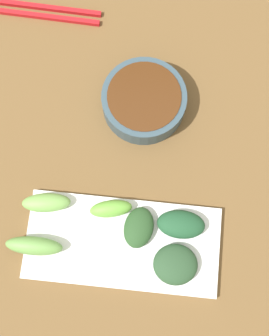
# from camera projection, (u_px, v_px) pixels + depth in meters

# --- Properties ---
(tabletop) EXTENTS (2.10, 2.10, 0.02)m
(tabletop) POSITION_uv_depth(u_px,v_px,m) (136.00, 183.00, 0.72)
(tabletop) COLOR brown
(tabletop) RESTS_ON ground
(sauce_bowl) EXTENTS (0.13, 0.13, 0.04)m
(sauce_bowl) POSITION_uv_depth(u_px,v_px,m) (146.00, 101.00, 0.71)
(sauce_bowl) COLOR #364B57
(sauce_bowl) RESTS_ON tabletop
(serving_plate) EXTENTS (0.13, 0.29, 0.01)m
(serving_plate) POSITION_uv_depth(u_px,v_px,m) (123.00, 243.00, 0.68)
(serving_plate) COLOR white
(serving_plate) RESTS_ON tabletop
(broccoli_leafy_0) EXTENTS (0.06, 0.07, 0.02)m
(broccoli_leafy_0) POSITION_uv_depth(u_px,v_px,m) (175.00, 264.00, 0.66)
(broccoli_leafy_0) COLOR #28472B
(broccoli_leafy_0) RESTS_ON serving_plate
(broccoli_leafy_1) EXTENTS (0.07, 0.05, 0.02)m
(broccoli_leafy_1) POSITION_uv_depth(u_px,v_px,m) (139.00, 227.00, 0.67)
(broccoli_leafy_1) COLOR #274924
(broccoli_leafy_1) RESTS_ON serving_plate
(broccoli_stalk_2) EXTENTS (0.03, 0.09, 0.03)m
(broccoli_stalk_2) POSITION_uv_depth(u_px,v_px,m) (34.00, 246.00, 0.66)
(broccoli_stalk_2) COLOR #6AA04C
(broccoli_stalk_2) RESTS_ON serving_plate
(broccoli_stalk_3) EXTENTS (0.04, 0.08, 0.02)m
(broccoli_stalk_3) POSITION_uv_depth(u_px,v_px,m) (46.00, 203.00, 0.68)
(broccoli_stalk_3) COLOR #74AA50
(broccoli_stalk_3) RESTS_ON serving_plate
(broccoli_leafy_4) EXTENTS (0.04, 0.07, 0.03)m
(broccoli_leafy_4) POSITION_uv_depth(u_px,v_px,m) (181.00, 224.00, 0.67)
(broccoli_leafy_4) COLOR #1F4C2D
(broccoli_leafy_4) RESTS_ON serving_plate
(broccoli_stalk_5) EXTENTS (0.04, 0.07, 0.03)m
(broccoli_stalk_5) POSITION_uv_depth(u_px,v_px,m) (111.00, 209.00, 0.67)
(broccoli_stalk_5) COLOR #68AC3D
(broccoli_stalk_5) RESTS_ON serving_plate
(chopsticks) EXTENTS (0.03, 0.23, 0.01)m
(chopsticks) POSITION_uv_depth(u_px,v_px,m) (34.00, 11.00, 0.77)
(chopsticks) COLOR red
(chopsticks) RESTS_ON tabletop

